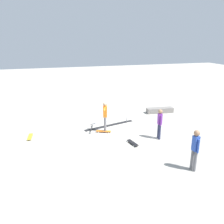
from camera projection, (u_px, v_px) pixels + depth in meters
ground_plane at (112, 129)px, 13.03m from camera, size 60.00×60.00×0.00m
grind_rail at (110, 123)px, 13.56m from camera, size 3.16×1.08×0.35m
skate_ledge at (160, 110)px, 15.92m from camera, size 1.88×0.65×0.34m
skater_main at (105, 115)px, 12.41m from camera, size 0.52×1.34×1.72m
skateboard_main at (104, 131)px, 12.61m from camera, size 0.82×0.49×0.09m
bystander_purple_shirt at (160, 122)px, 11.57m from camera, size 0.22×0.36×1.57m
bystander_blue_shirt at (195, 148)px, 8.74m from camera, size 0.23×0.38×1.68m
loose_skateboard_yellow at (30, 137)px, 11.91m from camera, size 0.31×0.81×0.09m
loose_skateboard_black at (133, 143)px, 11.21m from camera, size 0.38×0.82×0.09m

